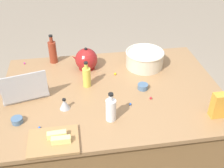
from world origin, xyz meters
TOP-DOWN VIEW (x-y plane):
  - island_counter at (0.00, 0.00)m, footprint 1.58×1.12m
  - laptop at (0.61, -0.03)m, footprint 0.35×0.29m
  - mixing_bowl_large at (-0.31, -0.29)m, footprint 0.31×0.31m
  - bottle_oil at (0.17, -0.08)m, footprint 0.06×0.06m
  - bottle_vinegar at (0.06, 0.31)m, footprint 0.07×0.07m
  - bottle_soy at (0.42, -0.47)m, footprint 0.07×0.07m
  - kettle at (0.16, -0.33)m, footprint 0.21×0.18m
  - cutting_board at (0.41, 0.46)m, footprint 0.29×0.22m
  - butter_stick_left at (0.39, 0.44)m, footprint 0.11×0.04m
  - butter_stick_right at (0.37, 0.48)m, footprint 0.11×0.04m
  - ramekin_small at (-0.22, 0.02)m, footprint 0.08×0.08m
  - ramekin_medium at (0.63, 0.25)m, footprint 0.07×0.07m
  - kitchen_timer at (0.34, 0.16)m, footprint 0.07×0.07m
  - candy_bag at (-0.61, 0.39)m, footprint 0.09×0.06m
  - candy_0 at (0.19, -0.40)m, footprint 0.01×0.01m
  - candy_1 at (0.62, 0.26)m, footprint 0.02×0.02m
  - candy_2 at (-0.06, -0.19)m, footprint 0.02×0.02m
  - candy_3 at (-0.25, 0.15)m, footprint 0.02×0.02m
  - candy_4 at (-0.09, 0.19)m, footprint 0.02×0.02m
  - candy_5 at (0.66, -0.48)m, footprint 0.01×0.01m
  - candy_6 at (0.50, 0.33)m, footprint 0.01×0.01m

SIDE VIEW (x-z plane):
  - island_counter at x=0.00m, z-range 0.00..0.90m
  - candy_0 at x=0.19m, z-range 0.90..0.91m
  - candy_6 at x=0.50m, z-range 0.90..0.91m
  - candy_5 at x=0.66m, z-range 0.90..0.91m
  - candy_1 at x=0.62m, z-range 0.90..0.92m
  - candy_4 at x=-0.09m, z-range 0.90..0.92m
  - candy_3 at x=-0.25m, z-range 0.90..0.92m
  - cutting_board at x=0.41m, z-range 0.90..0.92m
  - candy_2 at x=-0.06m, z-range 0.90..0.92m
  - ramekin_medium at x=0.63m, z-range 0.90..0.94m
  - ramekin_small at x=-0.22m, z-range 0.90..0.94m
  - kitchen_timer at x=0.34m, z-range 0.90..0.97m
  - butter_stick_left at x=0.39m, z-range 0.92..0.95m
  - butter_stick_right at x=0.37m, z-range 0.92..0.95m
  - laptop at x=0.61m, z-range 0.84..1.06m
  - mixing_bowl_large at x=-0.31m, z-range 0.90..1.04m
  - kettle at x=0.16m, z-range 0.88..1.08m
  - bottle_oil at x=0.17m, z-range 0.88..1.08m
  - bottle_vinegar at x=0.06m, z-range 0.88..1.08m
  - candy_bag at x=-0.61m, z-range 0.90..1.07m
  - bottle_soy at x=0.42m, z-range 0.88..1.12m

